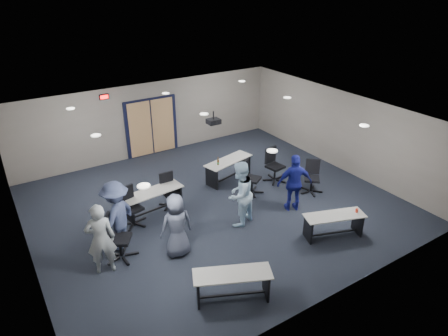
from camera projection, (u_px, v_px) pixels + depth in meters
floor at (215, 205)px, 11.82m from camera, size 10.00×10.00×0.00m
back_wall at (151, 119)px, 14.63m from camera, size 10.00×0.04×2.70m
front_wall at (333, 247)px, 7.81m from camera, size 10.00×0.04×2.70m
left_wall at (21, 216)px, 8.81m from camera, size 0.04×9.00×2.70m
right_wall at (339, 130)px, 13.63m from camera, size 0.04×9.00×2.70m
ceiling at (213, 118)px, 10.63m from camera, size 10.00×9.00×0.04m
double_door at (152, 127)px, 14.74m from camera, size 2.00×0.07×2.20m
exit_sign at (104, 97)px, 13.33m from camera, size 0.32×0.07×0.18m
ceiling_projector at (214, 121)px, 11.28m from camera, size 0.35×0.32×0.37m
ceiling_can_lights at (209, 117)px, 10.83m from camera, size 6.24×5.74×0.02m
table_front_left at (232, 281)px, 8.24m from camera, size 1.70×1.17×0.66m
table_front_right at (334, 222)px, 10.23m from camera, size 1.65×1.02×0.74m
table_back_left at (154, 198)px, 11.24m from camera, size 1.76×0.74×0.69m
table_back_right at (228, 166)px, 13.06m from camera, size 1.82×0.97×0.96m
chair_back_a at (132, 207)px, 10.65m from camera, size 0.83×0.83×1.10m
chair_back_b at (170, 191)px, 11.55m from camera, size 0.64×0.64×1.01m
chair_back_c at (252, 178)px, 12.23m from camera, size 0.92×0.92×1.06m
chair_back_d at (275, 165)px, 12.94m from camera, size 0.80×0.80×1.12m
chair_loose_left at (119, 237)px, 9.39m from camera, size 1.01×1.01×1.16m
chair_loose_right at (312, 177)px, 12.27m from camera, size 0.92×0.92×1.03m
person_gray at (101, 239)px, 8.83m from camera, size 0.73×0.58×1.76m
person_plaid at (177, 226)px, 9.42m from camera, size 0.83×0.58×1.63m
person_lightblue at (240, 194)px, 10.55m from camera, size 1.08×0.98×1.83m
person_navy at (295, 183)px, 11.23m from camera, size 1.09×0.78×1.72m
person_back at (117, 216)px, 9.59m from camera, size 1.35×1.25×1.83m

